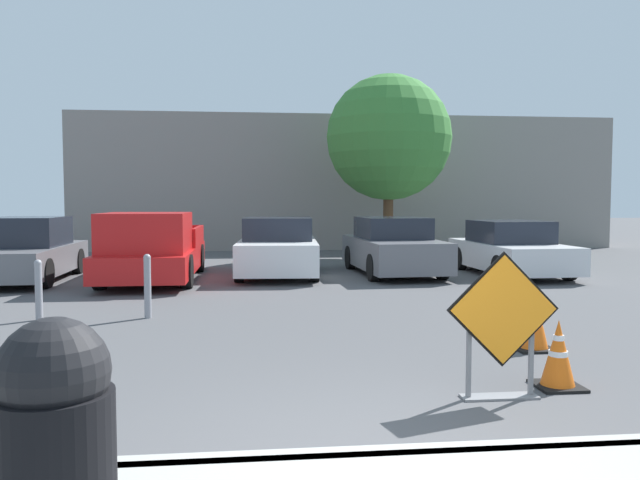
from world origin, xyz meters
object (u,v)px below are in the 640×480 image
pickup_truck (152,251)px  bollard_second (39,288)px  parked_car_third (393,248)px  traffic_cone_second (534,320)px  bollard_nearest (148,284)px  parked_car_fourth (511,250)px  traffic_cone_third (509,298)px  trash_bin (55,443)px  road_closed_sign (503,322)px  parked_car_second (278,249)px  traffic_cone_nearest (558,355)px  parked_car_nearest (27,252)px

pickup_truck → bollard_second: (-1.02, -4.54, -0.21)m
pickup_truck → parked_car_third: pickup_truck is taller
traffic_cone_second → bollard_nearest: (-5.16, 2.66, 0.16)m
pickup_truck → parked_car_third: (5.83, 0.87, -0.05)m
traffic_cone_second → parked_car_fourth: 8.18m
traffic_cone_third → trash_bin: bearing=-128.1°
traffic_cone_second → bollard_nearest: bollard_nearest is taller
road_closed_sign → traffic_cone_second: bearing=57.5°
pickup_truck → trash_bin: pickup_truck is taller
road_closed_sign → parked_car_second: size_ratio=0.34×
traffic_cone_nearest → traffic_cone_third: (0.86, 3.22, 0.05)m
bollard_second → traffic_cone_nearest: bearing=-33.5°
parked_car_fourth → bollard_second: size_ratio=4.35×
road_closed_sign → trash_bin: bearing=-141.1°
parked_car_fourth → bollard_second: bearing=25.4°
traffic_cone_nearest → pickup_truck: bearing=121.4°
parked_car_nearest → bollard_second: 5.38m
road_closed_sign → parked_car_fourth: (4.12, 9.47, -0.11)m
parked_car_nearest → parked_car_fourth: size_ratio=1.04×
traffic_cone_nearest → traffic_cone_second: (0.47, 1.54, 0.04)m
traffic_cone_nearest → bollard_second: size_ratio=0.72×
traffic_cone_nearest → parked_car_nearest: size_ratio=0.16×
traffic_cone_nearest → parked_car_third: parked_car_third is taller
traffic_cone_third → pickup_truck: size_ratio=0.15×
pickup_truck → parked_car_fourth: 8.76m
traffic_cone_third → trash_bin: 7.79m
parked_car_third → traffic_cone_third: bearing=90.3°
road_closed_sign → bollard_second: 7.23m
road_closed_sign → pickup_truck: pickup_truck is taller
traffic_cone_second → parked_car_second: (-2.88, 8.09, 0.29)m
traffic_cone_second → parked_car_fourth: size_ratio=0.19×
parked_car_nearest → pickup_truck: pickup_truck is taller
traffic_cone_third → parked_car_nearest: bearing=146.6°
road_closed_sign → bollard_nearest: size_ratio=1.37×
traffic_cone_nearest → trash_bin: size_ratio=0.57×
parked_car_third → road_closed_sign: bearing=80.1°
parked_car_nearest → bollard_nearest: 6.16m
traffic_cone_third → bollard_nearest: size_ratio=0.76×
traffic_cone_second → trash_bin: 6.28m
road_closed_sign → traffic_cone_nearest: size_ratio=2.04×
traffic_cone_second → pickup_truck: size_ratio=0.15×
traffic_cone_third → parked_car_nearest: (-9.11, 6.01, 0.29)m
pickup_truck → bollard_second: bearing=77.2°
traffic_cone_second → parked_car_second: 8.59m
bollard_nearest → traffic_cone_third: bearing=-10.1°
road_closed_sign → pickup_truck: size_ratio=0.27×
traffic_cone_nearest → parked_car_nearest: (-8.25, 9.23, 0.34)m
traffic_cone_second → parked_car_nearest: (-8.72, 7.69, 0.29)m
parked_car_nearest → parked_car_third: size_ratio=1.03×
traffic_cone_nearest → parked_car_fourth: size_ratio=0.17×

